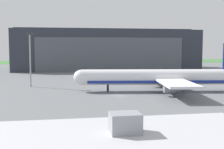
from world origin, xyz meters
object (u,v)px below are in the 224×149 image
at_px(apron_light_mast, 30,54).
at_px(airliner_near_left, 164,78).
at_px(maintenance_hangar, 106,50).
at_px(stair_truck, 163,77).

bearing_deg(apron_light_mast, airliner_near_left, -23.27).
distance_m(maintenance_hangar, apron_light_mast, 78.65).
xyz_separation_m(airliner_near_left, stair_truck, (9.25, 26.69, -2.78)).
relative_size(maintenance_hangar, airliner_near_left, 2.01).
height_order(airliner_near_left, apron_light_mast, apron_light_mast).
bearing_deg(maintenance_hangar, apron_light_mast, -115.43).
distance_m(maintenance_hangar, airliner_near_left, 87.28).
bearing_deg(maintenance_hangar, stair_truck, -78.29).
xyz_separation_m(maintenance_hangar, apron_light_mast, (-33.77, -71.03, -0.86)).
bearing_deg(maintenance_hangar, airliner_near_left, -87.86).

